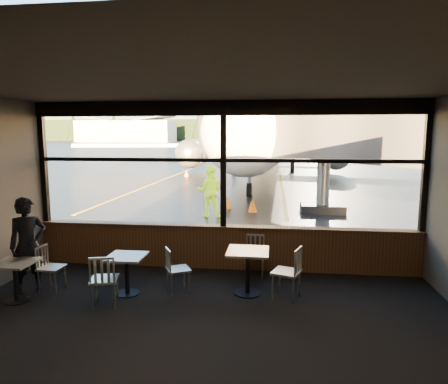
% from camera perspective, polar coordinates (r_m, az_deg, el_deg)
% --- Properties ---
extents(ground_plane, '(520.00, 520.00, 0.00)m').
position_cam_1_polar(ground_plane, '(128.16, 6.70, 6.69)').
color(ground_plane, black).
rests_on(ground_plane, ground).
extents(carpet_floor, '(8.00, 6.00, 0.01)m').
position_cam_1_polar(carpet_floor, '(5.92, -3.95, -20.05)').
color(carpet_floor, black).
rests_on(carpet_floor, ground).
extents(ceiling, '(8.00, 6.00, 0.04)m').
position_cam_1_polar(ceiling, '(5.27, -4.33, 15.70)').
color(ceiling, '#38332D').
rests_on(ceiling, ground).
extents(wall_back, '(8.00, 0.04, 3.50)m').
position_cam_1_polar(wall_back, '(2.58, -17.75, -16.22)').
color(wall_back, '#4F483F').
rests_on(wall_back, ground).
extents(window_sill, '(8.00, 0.28, 0.90)m').
position_cam_1_polar(window_sill, '(8.52, -0.08, -7.96)').
color(window_sill, brown).
rests_on(window_sill, ground).
extents(window_header, '(8.00, 0.18, 0.30)m').
position_cam_1_polar(window_header, '(8.21, -0.08, 11.90)').
color(window_header, black).
rests_on(window_header, ground).
extents(mullion_left, '(0.12, 0.12, 2.60)m').
position_cam_1_polar(mullion_left, '(9.54, -24.37, 3.73)').
color(mullion_left, black).
rests_on(mullion_left, ground).
extents(mullion_centre, '(0.12, 0.12, 2.60)m').
position_cam_1_polar(mullion_centre, '(8.21, -0.08, 3.86)').
color(mullion_centre, black).
rests_on(mullion_centre, ground).
extents(mullion_right, '(0.12, 0.12, 2.60)m').
position_cam_1_polar(mullion_right, '(8.65, 26.89, 3.21)').
color(mullion_right, black).
rests_on(mullion_right, ground).
extents(window_transom, '(8.00, 0.10, 0.08)m').
position_cam_1_polar(window_transom, '(8.20, -0.08, 4.56)').
color(window_transom, black).
rests_on(window_transom, ground).
extents(airliner, '(30.39, 36.19, 10.86)m').
position_cam_1_polar(airliner, '(30.51, 5.61, 12.92)').
color(airliner, white).
rests_on(airliner, ground_plane).
extents(jet_bridge, '(9.37, 11.45, 5.00)m').
position_cam_1_polar(jet_bridge, '(13.87, 17.93, 6.40)').
color(jet_bridge, '#2F2E31').
rests_on(jet_bridge, ground_plane).
extents(cafe_table_near, '(0.73, 0.73, 0.80)m').
position_cam_1_polar(cafe_table_near, '(7.21, 3.41, -11.38)').
color(cafe_table_near, gray).
rests_on(cafe_table_near, carpet_floor).
extents(cafe_table_mid, '(0.64, 0.64, 0.71)m').
position_cam_1_polar(cafe_table_mid, '(7.41, -13.71, -11.44)').
color(cafe_table_mid, gray).
rests_on(cafe_table_mid, carpet_floor).
extents(cafe_table_left, '(0.63, 0.63, 0.70)m').
position_cam_1_polar(cafe_table_left, '(7.76, -27.62, -11.30)').
color(cafe_table_left, gray).
rests_on(cafe_table_left, carpet_floor).
extents(chair_near_e, '(0.65, 0.65, 0.93)m').
position_cam_1_polar(chair_near_e, '(7.07, 8.90, -11.32)').
color(chair_near_e, beige).
rests_on(chair_near_e, carpet_floor).
extents(chair_near_w, '(0.61, 0.61, 0.83)m').
position_cam_1_polar(chair_near_w, '(7.33, -6.57, -10.99)').
color(chair_near_w, beige).
rests_on(chair_near_w, carpet_floor).
extents(chair_near_n, '(0.45, 0.45, 0.83)m').
position_cam_1_polar(chair_near_n, '(8.09, 4.41, -9.11)').
color(chair_near_n, beige).
rests_on(chair_near_n, carpet_floor).
extents(chair_mid_s, '(0.60, 0.60, 0.90)m').
position_cam_1_polar(chair_mid_s, '(6.98, -16.68, -11.93)').
color(chair_mid_s, beige).
rests_on(chair_mid_s, carpet_floor).
extents(chair_mid_w, '(0.48, 0.48, 0.84)m').
position_cam_1_polar(chair_mid_w, '(7.99, -23.39, -9.97)').
color(chair_mid_w, '#AFAB9E').
rests_on(chair_mid_w, carpet_floor).
extents(passenger, '(0.74, 0.74, 1.72)m').
position_cam_1_polar(passenger, '(7.98, -26.20, -6.83)').
color(passenger, black).
rests_on(passenger, carpet_floor).
extents(ground_crew, '(0.90, 0.72, 1.78)m').
position_cam_1_polar(ground_crew, '(13.86, -2.07, 0.10)').
color(ground_crew, '#BFF219').
rests_on(ground_crew, ground_plane).
extents(cone_nose, '(0.35, 0.35, 0.49)m').
position_cam_1_polar(cone_nose, '(14.83, 4.08, -1.91)').
color(cone_nose, '#F25B07').
rests_on(cone_nose, ground_plane).
extents(cone_wing, '(0.35, 0.35, 0.48)m').
position_cam_1_polar(cone_wing, '(27.80, -5.38, 2.69)').
color(cone_wing, '#DF3B07').
rests_on(cone_wing, ground_plane).
extents(hangar_left, '(45.00, 18.00, 11.00)m').
position_cam_1_polar(hangar_left, '(201.10, -13.72, 8.54)').
color(hangar_left, silver).
rests_on(hangar_left, ground_plane).
extents(hangar_mid, '(38.00, 15.00, 10.00)m').
position_cam_1_polar(hangar_mid, '(193.14, 6.89, 8.59)').
color(hangar_mid, silver).
rests_on(hangar_mid, ground_plane).
extents(hangar_right, '(50.00, 20.00, 12.00)m').
position_cam_1_polar(hangar_right, '(195.27, 24.97, 8.20)').
color(hangar_right, silver).
rests_on(hangar_right, ground_plane).
extents(fuel_tank_a, '(8.00, 8.00, 6.00)m').
position_cam_1_polar(fuel_tank_a, '(192.64, -2.17, 8.05)').
color(fuel_tank_a, silver).
rests_on(fuel_tank_a, ground_plane).
extents(fuel_tank_b, '(8.00, 8.00, 6.00)m').
position_cam_1_polar(fuel_tank_b, '(191.28, 0.82, 8.05)').
color(fuel_tank_b, silver).
rests_on(fuel_tank_b, ground_plane).
extents(fuel_tank_c, '(8.00, 8.00, 6.00)m').
position_cam_1_polar(fuel_tank_c, '(190.44, 3.84, 8.04)').
color(fuel_tank_c, silver).
rests_on(fuel_tank_c, ground_plane).
extents(treeline, '(360.00, 3.00, 12.00)m').
position_cam_1_polar(treeline, '(218.15, 6.93, 8.78)').
color(treeline, black).
rests_on(treeline, ground_plane).
extents(cone_extra, '(0.36, 0.36, 0.50)m').
position_cam_1_polar(cone_extra, '(15.47, 0.45, -1.47)').
color(cone_extra, orange).
rests_on(cone_extra, ground_plane).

